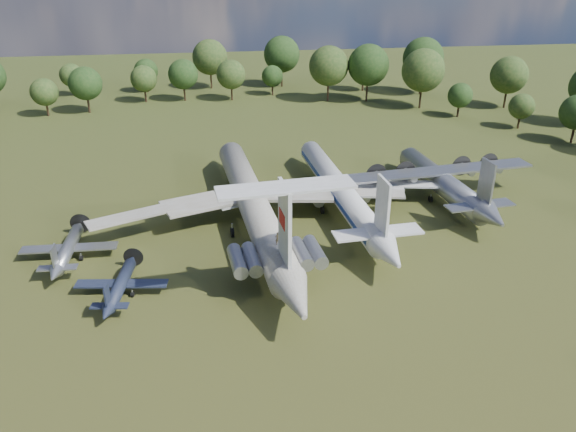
{
  "coord_description": "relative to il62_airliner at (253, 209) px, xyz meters",
  "views": [
    {
      "loc": [
        -2.43,
        -69.19,
        37.29
      ],
      "look_at": [
        6.38,
        -3.71,
        5.0
      ],
      "focal_mm": 35.0,
      "sensor_mm": 36.0,
      "label": 1
    }
  ],
  "objects": [
    {
      "name": "small_prop_west",
      "position": [
        -16.76,
        -15.53,
        -1.85
      ],
      "size": [
        12.44,
        15.84,
        2.15
      ],
      "primitive_type": null,
      "rotation": [
        0.0,
        0.0,
        -0.12
      ],
      "color": "black",
      "rests_on": "ground"
    },
    {
      "name": "small_prop_northwest",
      "position": [
        -24.56,
        -6.21,
        -1.7
      ],
      "size": [
        12.65,
        17.01,
        2.45
      ],
      "primitive_type": null,
      "rotation": [
        0.0,
        0.0,
        -0.02
      ],
      "color": "#A7AAAF",
      "rests_on": "ground"
    },
    {
      "name": "il62_airliner",
      "position": [
        0.0,
        0.0,
        0.0
      ],
      "size": [
        51.67,
        63.98,
        5.85
      ],
      "primitive_type": null,
      "rotation": [
        0.0,
        0.0,
        0.1
      ],
      "color": "beige",
      "rests_on": "ground"
    },
    {
      "name": "tu104_jet",
      "position": [
        13.62,
        4.39,
        -0.41
      ],
      "size": [
        41.48,
        53.04,
        5.03
      ],
      "primitive_type": null,
      "rotation": [
        0.0,
        0.0,
        0.08
      ],
      "color": "silver",
      "rests_on": "ground"
    },
    {
      "name": "person_on_il62",
      "position": [
        1.65,
        -16.3,
        3.73
      ],
      "size": [
        0.64,
        0.49,
        1.6
      ],
      "primitive_type": "imported",
      "rotation": [
        0.0,
        0.0,
        3.33
      ],
      "color": "olive",
      "rests_on": "il62_airliner"
    },
    {
      "name": "ground",
      "position": [
        -2.3,
        -3.56,
        -2.93
      ],
      "size": [
        300.0,
        300.0,
        0.0
      ],
      "primitive_type": "plane",
      "color": "#234115",
      "rests_on": "ground"
    },
    {
      "name": "an12_transport",
      "position": [
        30.72,
        6.07,
        -0.63
      ],
      "size": [
        34.94,
        38.16,
        4.58
      ],
      "primitive_type": null,
      "rotation": [
        0.0,
        0.0,
        0.11
      ],
      "color": "#A0A3A8",
      "rests_on": "ground"
    }
  ]
}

